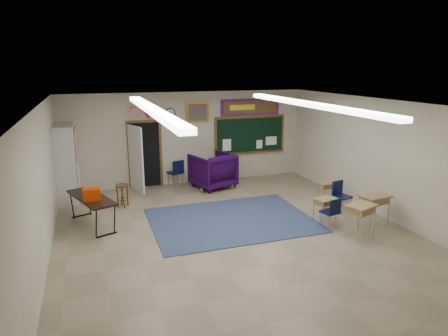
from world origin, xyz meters
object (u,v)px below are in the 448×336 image
object	(u,v)px
student_desk_front_right	(328,192)
wooden_stool	(122,195)
wingback_armchair	(213,171)
folding_table	(92,210)
student_desk_front_left	(325,209)

from	to	relation	value
student_desk_front_right	wooden_stool	distance (m)	5.74
wingback_armchair	student_desk_front_right	xyz separation A→B (m)	(2.60, -2.57, -0.20)
wooden_stool	student_desk_front_right	bearing A→B (deg)	-16.42
student_desk_front_right	folding_table	xyz separation A→B (m)	(-6.32, 0.46, 0.05)
wooden_stool	student_desk_front_left	bearing A→B (deg)	-31.36
student_desk_front_right	folding_table	distance (m)	6.34
student_desk_front_right	wooden_stool	xyz separation A→B (m)	(-5.51, 1.62, -0.03)
wooden_stool	folding_table	bearing A→B (deg)	-124.95
student_desk_front_left	student_desk_front_right	bearing A→B (deg)	42.58
student_desk_front_left	student_desk_front_right	size ratio (longest dim) A/B	1.02
student_desk_front_left	wooden_stool	world-z (taller)	student_desk_front_left
student_desk_front_left	folding_table	distance (m)	5.71
wingback_armchair	student_desk_front_right	world-z (taller)	wingback_armchair
student_desk_front_left	wooden_stool	size ratio (longest dim) A/B	1.02
student_desk_front_right	wooden_stool	size ratio (longest dim) A/B	1.00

